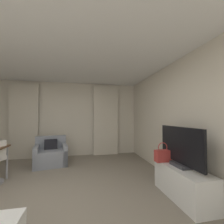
{
  "coord_description": "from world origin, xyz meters",
  "views": [
    {
      "loc": [
        0.49,
        -2.5,
        1.38
      ],
      "look_at": [
        1.3,
        1.41,
        1.51
      ],
      "focal_mm": 23.84,
      "sensor_mm": 36.0,
      "label": 1
    }
  ],
  "objects_px": {
    "armchair": "(51,155)",
    "tv_console": "(182,183)",
    "tv_flatscreen": "(180,148)",
    "handbag_primary": "(163,155)"
  },
  "relations": [
    {
      "from": "armchair",
      "to": "tv_console",
      "type": "xyz_separation_m",
      "value": [
        2.54,
        -2.35,
        -0.02
      ]
    },
    {
      "from": "tv_console",
      "to": "armchair",
      "type": "bearing_deg",
      "value": 137.32
    },
    {
      "from": "tv_flatscreen",
      "to": "tv_console",
      "type": "bearing_deg",
      "value": -90.0
    },
    {
      "from": "tv_flatscreen",
      "to": "handbag_primary",
      "type": "height_order",
      "value": "tv_flatscreen"
    },
    {
      "from": "armchair",
      "to": "tv_flatscreen",
      "type": "bearing_deg",
      "value": -42.15
    },
    {
      "from": "tv_console",
      "to": "tv_flatscreen",
      "type": "relative_size",
      "value": 1.02
    },
    {
      "from": "armchair",
      "to": "tv_console",
      "type": "bearing_deg",
      "value": -42.68
    },
    {
      "from": "armchair",
      "to": "handbag_primary",
      "type": "height_order",
      "value": "handbag_primary"
    },
    {
      "from": "armchair",
      "to": "handbag_primary",
      "type": "xyz_separation_m",
      "value": [
        2.4,
        -1.97,
        0.36
      ]
    },
    {
      "from": "tv_flatscreen",
      "to": "handbag_primary",
      "type": "distance_m",
      "value": 0.41
    }
  ]
}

